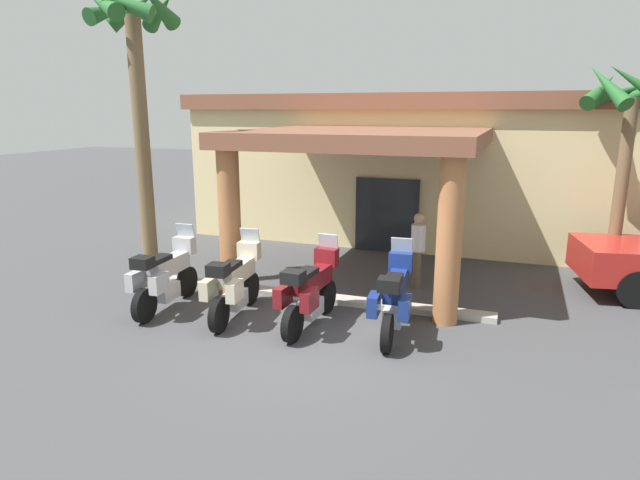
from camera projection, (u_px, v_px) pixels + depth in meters
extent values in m
plane|color=#424244|center=(306.00, 341.00, 9.47)|extent=(80.00, 80.00, 0.00)
cube|color=beige|center=(408.00, 172.00, 17.55)|extent=(12.77, 5.78, 3.97)
cube|color=#1E2328|center=(387.00, 215.00, 15.19)|extent=(1.80, 0.13, 2.10)
cube|color=brown|center=(364.00, 137.00, 12.31)|extent=(5.49, 5.34, 0.35)
cylinder|color=#B27042|center=(230.00, 224.00, 11.48)|extent=(0.47, 0.47, 3.16)
cylinder|color=#B27042|center=(449.00, 242.00, 9.93)|extent=(0.47, 0.47, 3.16)
cube|color=brown|center=(410.00, 102.00, 17.03)|extent=(13.18, 6.19, 0.44)
cylinder|color=black|center=(187.00, 282.00, 11.67)|extent=(0.16, 0.66, 0.66)
cylinder|color=black|center=(144.00, 306.00, 10.23)|extent=(0.16, 0.66, 0.66)
cube|color=silver|center=(166.00, 291.00, 10.91)|extent=(0.34, 0.57, 0.32)
cube|color=#B2B2B7|center=(169.00, 265.00, 10.93)|extent=(0.34, 1.16, 0.34)
cube|color=black|center=(158.00, 259.00, 10.56)|extent=(0.30, 0.61, 0.10)
cube|color=#B2B2B7|center=(184.00, 245.00, 11.45)|extent=(0.45, 0.26, 0.36)
cube|color=#B2BCC6|center=(186.00, 232.00, 11.46)|extent=(0.40, 0.13, 0.36)
cube|color=#B2B2B7|center=(136.00, 281.00, 10.34)|extent=(0.20, 0.45, 0.36)
cube|color=#B2B2B7|center=(159.00, 283.00, 10.19)|extent=(0.20, 0.45, 0.36)
cube|color=black|center=(142.00, 263.00, 10.08)|extent=(0.37, 0.33, 0.22)
cylinder|color=black|center=(251.00, 288.00, 11.23)|extent=(0.19, 0.67, 0.66)
cylinder|color=black|center=(219.00, 315.00, 9.77)|extent=(0.19, 0.67, 0.66)
cube|color=silver|center=(235.00, 299.00, 10.47)|extent=(0.37, 0.58, 0.32)
cube|color=beige|center=(237.00, 272.00, 10.49)|extent=(0.39, 1.17, 0.34)
cube|color=black|center=(230.00, 266.00, 10.11)|extent=(0.33, 0.62, 0.10)
cube|color=beige|center=(249.00, 251.00, 11.02)|extent=(0.46, 0.28, 0.36)
cube|color=#B2BCC6|center=(250.00, 236.00, 11.03)|extent=(0.41, 0.15, 0.36)
cube|color=beige|center=(208.00, 289.00, 9.88)|extent=(0.22, 0.45, 0.36)
cube|color=beige|center=(235.00, 291.00, 9.75)|extent=(0.22, 0.45, 0.36)
cube|color=black|center=(218.00, 270.00, 9.62)|extent=(0.39, 0.35, 0.22)
cylinder|color=black|center=(327.00, 296.00, 10.74)|extent=(0.19, 0.67, 0.66)
cylinder|color=black|center=(292.00, 324.00, 9.36)|extent=(0.19, 0.67, 0.66)
cube|color=silver|center=(310.00, 308.00, 10.02)|extent=(0.36, 0.58, 0.32)
cube|color=maroon|center=(314.00, 279.00, 10.03)|extent=(0.38, 1.17, 0.34)
cube|color=black|center=(306.00, 273.00, 9.67)|extent=(0.32, 0.62, 0.10)
cube|color=maroon|center=(327.00, 257.00, 10.53)|extent=(0.46, 0.27, 0.36)
cube|color=#B2BCC6|center=(328.00, 242.00, 10.53)|extent=(0.41, 0.15, 0.36)
cube|color=maroon|center=(283.00, 296.00, 9.49)|extent=(0.21, 0.45, 0.36)
cube|color=maroon|center=(310.00, 300.00, 9.29)|extent=(0.21, 0.45, 0.36)
cube|color=black|center=(293.00, 277.00, 9.20)|extent=(0.38, 0.35, 0.22)
cylinder|color=black|center=(399.00, 302.00, 10.42)|extent=(0.18, 0.67, 0.66)
cylinder|color=black|center=(387.00, 333.00, 8.97)|extent=(0.18, 0.67, 0.66)
cube|color=silver|center=(394.00, 315.00, 9.66)|extent=(0.35, 0.58, 0.32)
cube|color=navy|center=(396.00, 285.00, 9.68)|extent=(0.37, 1.17, 0.34)
cube|color=black|center=(393.00, 280.00, 9.30)|extent=(0.32, 0.62, 0.10)
cube|color=navy|center=(401.00, 262.00, 10.20)|extent=(0.45, 0.27, 0.36)
cube|color=#B2BCC6|center=(402.00, 246.00, 10.21)|extent=(0.41, 0.14, 0.36)
cube|color=navy|center=(374.00, 305.00, 9.07)|extent=(0.21, 0.45, 0.36)
cube|color=navy|center=(405.00, 307.00, 8.94)|extent=(0.21, 0.45, 0.36)
cube|color=black|center=(389.00, 285.00, 8.81)|extent=(0.38, 0.34, 0.22)
cylinder|color=brown|center=(418.00, 270.00, 12.15)|extent=(0.14, 0.14, 0.86)
cylinder|color=brown|center=(416.00, 268.00, 12.33)|extent=(0.14, 0.14, 0.86)
cylinder|color=white|center=(418.00, 238.00, 12.07)|extent=(0.32, 0.32, 0.61)
cylinder|color=white|center=(421.00, 239.00, 11.85)|extent=(0.09, 0.09, 0.58)
cylinder|color=white|center=(416.00, 234.00, 12.27)|extent=(0.09, 0.09, 0.58)
sphere|color=tan|center=(419.00, 218.00, 11.96)|extent=(0.23, 0.23, 0.23)
cylinder|color=black|center=(607.00, 266.00, 12.60)|extent=(0.83, 0.38, 0.80)
cylinder|color=black|center=(636.00, 289.00, 10.97)|extent=(0.83, 0.38, 0.80)
cylinder|color=brown|center=(620.00, 193.00, 12.24)|extent=(0.29, 0.29, 4.22)
cone|color=#236028|center=(619.00, 93.00, 12.39)|extent=(1.49, 0.72, 0.75)
cone|color=#236028|center=(601.00, 89.00, 12.21)|extent=(1.02, 1.40, 0.96)
cone|color=#236028|center=(608.00, 85.00, 11.50)|extent=(1.05, 1.31, 1.12)
cone|color=#236028|center=(640.00, 85.00, 11.06)|extent=(1.38, 0.42, 1.08)
cylinder|color=brown|center=(143.00, 159.00, 11.61)|extent=(0.32, 0.32, 5.83)
cone|color=#236028|center=(158.00, 5.00, 10.73)|extent=(0.44, 1.26, 0.83)
cone|color=#236028|center=(160.00, 11.00, 11.26)|extent=(1.25, 0.96, 0.77)
cone|color=#236028|center=(133.00, 9.00, 11.44)|extent=(1.18, 0.97, 0.99)
cone|color=#236028|center=(110.00, 11.00, 11.16)|extent=(0.53, 1.29, 0.73)
cone|color=#236028|center=(103.00, 4.00, 10.47)|extent=(1.28, 0.86, 0.78)
cone|color=#236028|center=(121.00, 3.00, 10.31)|extent=(1.30, 0.76, 0.74)
cube|color=#ADA89E|center=(299.00, 295.00, 11.63)|extent=(8.16, 0.36, 0.12)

